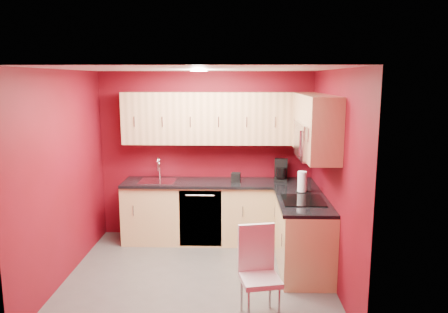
{
  "coord_description": "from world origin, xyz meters",
  "views": [
    {
      "loc": [
        0.46,
        -5.02,
        2.39
      ],
      "look_at": [
        0.3,
        0.55,
        1.4
      ],
      "focal_mm": 35.0,
      "sensor_mm": 36.0,
      "label": 1
    }
  ],
  "objects_px": {
    "microwave": "(314,140)",
    "napkin_holder": "(236,177)",
    "coffee_maker": "(281,170)",
    "dining_chair": "(260,274)",
    "paper_towel": "(302,182)",
    "sink": "(158,179)"
  },
  "relations": [
    {
      "from": "napkin_holder",
      "to": "coffee_maker",
      "type": "bearing_deg",
      "value": 9.64
    },
    {
      "from": "coffee_maker",
      "to": "paper_towel",
      "type": "xyz_separation_m",
      "value": [
        0.21,
        -0.65,
        -0.02
      ]
    },
    {
      "from": "napkin_holder",
      "to": "dining_chair",
      "type": "height_order",
      "value": "napkin_holder"
    },
    {
      "from": "coffee_maker",
      "to": "dining_chair",
      "type": "distance_m",
      "value": 2.32
    },
    {
      "from": "microwave",
      "to": "coffee_maker",
      "type": "relative_size",
      "value": 2.41
    },
    {
      "from": "coffee_maker",
      "to": "microwave",
      "type": "bearing_deg",
      "value": -68.78
    },
    {
      "from": "microwave",
      "to": "dining_chair",
      "type": "relative_size",
      "value": 0.81
    },
    {
      "from": "dining_chair",
      "to": "paper_towel",
      "type": "bearing_deg",
      "value": 56.4
    },
    {
      "from": "napkin_holder",
      "to": "paper_towel",
      "type": "bearing_deg",
      "value": -31.59
    },
    {
      "from": "microwave",
      "to": "sink",
      "type": "bearing_deg",
      "value": 154.4
    },
    {
      "from": "coffee_maker",
      "to": "napkin_holder",
      "type": "distance_m",
      "value": 0.68
    },
    {
      "from": "microwave",
      "to": "napkin_holder",
      "type": "bearing_deg",
      "value": 134.53
    },
    {
      "from": "sink",
      "to": "napkin_holder",
      "type": "xyz_separation_m",
      "value": [
        1.15,
        -0.04,
        0.03
      ]
    },
    {
      "from": "coffee_maker",
      "to": "dining_chair",
      "type": "xyz_separation_m",
      "value": [
        -0.41,
        -2.2,
        -0.6
      ]
    },
    {
      "from": "microwave",
      "to": "napkin_holder",
      "type": "xyz_separation_m",
      "value": [
        -0.94,
        0.96,
        -0.68
      ]
    },
    {
      "from": "dining_chair",
      "to": "coffee_maker",
      "type": "bearing_deg",
      "value": 67.81
    },
    {
      "from": "paper_towel",
      "to": "microwave",
      "type": "bearing_deg",
      "value": -80.79
    },
    {
      "from": "paper_towel",
      "to": "coffee_maker",
      "type": "bearing_deg",
      "value": 108.27
    },
    {
      "from": "microwave",
      "to": "coffee_maker",
      "type": "height_order",
      "value": "microwave"
    },
    {
      "from": "paper_towel",
      "to": "sink",
      "type": "bearing_deg",
      "value": 163.96
    },
    {
      "from": "coffee_maker",
      "to": "napkin_holder",
      "type": "bearing_deg",
      "value": -163.93
    },
    {
      "from": "microwave",
      "to": "sink",
      "type": "relative_size",
      "value": 1.46
    }
  ]
}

